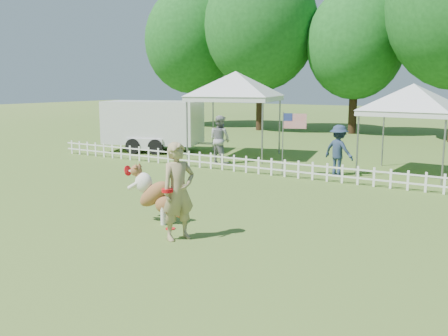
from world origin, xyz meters
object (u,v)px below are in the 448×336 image
(spectator_a, at_px, (220,139))
(spectator_b, at_px, (339,150))
(flag_pole, at_px, (283,144))
(handler, at_px, (178,191))
(canopy_tent_right, at_px, (411,131))
(dog, at_px, (155,194))
(canopy_tent_left, at_px, (236,115))
(cargo_trailer, at_px, (153,126))
(frisbee_on_turf, at_px, (170,229))

(spectator_a, height_order, spectator_b, spectator_a)
(flag_pole, distance_m, spectator_b, 1.95)
(handler, relative_size, spectator_b, 1.15)
(canopy_tent_right, xyz_separation_m, flag_pole, (-3.65, -2.44, -0.44))
(spectator_a, bearing_deg, dog, 125.71)
(canopy_tent_left, relative_size, cargo_trailer, 0.66)
(cargo_trailer, distance_m, spectator_a, 4.76)
(handler, relative_size, flag_pole, 0.91)
(canopy_tent_left, relative_size, spectator_a, 1.87)
(canopy_tent_left, distance_m, flag_pole, 4.70)
(dog, distance_m, canopy_tent_left, 10.50)
(dog, bearing_deg, canopy_tent_left, 102.84)
(canopy_tent_left, height_order, flag_pole, canopy_tent_left)
(canopy_tent_right, bearing_deg, handler, -100.42)
(handler, bearing_deg, frisbee_on_turf, 74.99)
(handler, height_order, dog, handler)
(handler, distance_m, canopy_tent_left, 11.58)
(canopy_tent_right, bearing_deg, spectator_b, -143.84)
(dog, xyz_separation_m, canopy_tent_right, (3.54, 9.28, 0.87))
(handler, bearing_deg, canopy_tent_left, 47.94)
(flag_pole, height_order, spectator_b, flag_pole)
(flag_pole, bearing_deg, frisbee_on_turf, -103.67)
(canopy_tent_right, relative_size, spectator_a, 1.62)
(dog, distance_m, canopy_tent_right, 9.98)
(dog, relative_size, spectator_b, 0.76)
(handler, bearing_deg, canopy_tent_right, 9.50)
(handler, height_order, spectator_b, handler)
(handler, distance_m, spectator_a, 9.73)
(flag_pole, bearing_deg, dog, -108.74)
(spectator_b, bearing_deg, frisbee_on_turf, 101.08)
(dog, height_order, canopy_tent_left, canopy_tent_left)
(spectator_b, bearing_deg, canopy_tent_left, -2.08)
(handler, xyz_separation_m, dog, (-1.21, 0.70, -0.34))
(frisbee_on_turf, height_order, cargo_trailer, cargo_trailer)
(handler, bearing_deg, cargo_trailer, 65.01)
(dog, distance_m, spectator_a, 8.58)
(dog, bearing_deg, spectator_b, 71.23)
(canopy_tent_right, bearing_deg, cargo_trailer, -177.18)
(cargo_trailer, bearing_deg, canopy_tent_right, -18.26)
(canopy_tent_left, bearing_deg, canopy_tent_right, -17.49)
(frisbee_on_turf, bearing_deg, handler, -37.66)
(dog, xyz_separation_m, spectator_a, (-3.33, 7.90, 0.29))
(canopy_tent_right, bearing_deg, dog, -108.17)
(flag_pole, relative_size, spectator_b, 1.26)
(canopy_tent_left, bearing_deg, dog, -82.91)
(frisbee_on_turf, relative_size, cargo_trailer, 0.04)
(handler, relative_size, dog, 1.52)
(flag_pole, bearing_deg, canopy_tent_right, 14.24)
(canopy_tent_right, height_order, flag_pole, canopy_tent_right)
(spectator_b, bearing_deg, canopy_tent_right, -129.48)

